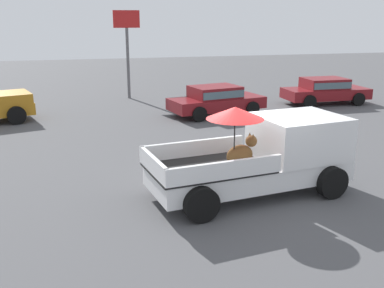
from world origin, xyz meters
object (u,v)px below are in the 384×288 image
pickup_truck_main (267,155)px  parked_sedan_near (325,90)px  motel_sign (127,37)px  parked_sedan_far (216,99)px

pickup_truck_main → parked_sedan_near: bearing=45.2°
motel_sign → parked_sedan_far: bearing=-59.5°
pickup_truck_main → parked_sedan_near: pickup_truck_main is taller
parked_sedan_near → motel_sign: size_ratio=0.93×
parked_sedan_far → motel_sign: size_ratio=0.98×
motel_sign → pickup_truck_main: bearing=-83.8°
pickup_truck_main → parked_sedan_far: bearing=72.3°
parked_sedan_near → parked_sedan_far: bearing=-168.2°
parked_sedan_near → motel_sign: (-9.50, 4.35, 2.57)m
motel_sign → parked_sedan_near: bearing=-24.6°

